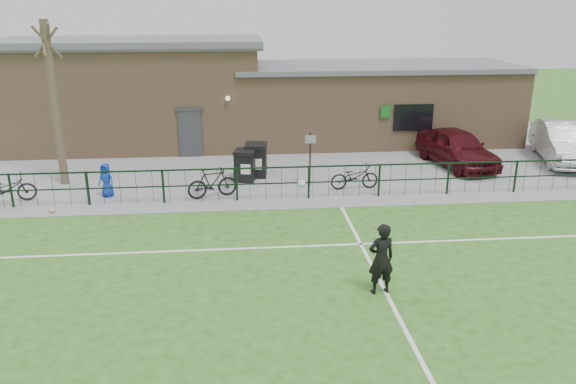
{
  "coord_description": "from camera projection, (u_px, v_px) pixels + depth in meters",
  "views": [
    {
      "loc": [
        -1.41,
        -10.44,
        6.61
      ],
      "look_at": [
        0.0,
        5.0,
        1.3
      ],
      "focal_mm": 35.0,
      "sensor_mm": 36.0,
      "label": 1
    }
  ],
  "objects": [
    {
      "name": "ball_ground",
      "position": [
        52.0,
        210.0,
        18.33
      ],
      "size": [
        0.2,
        0.2,
        0.2
      ],
      "primitive_type": "sphere",
      "color": "silver",
      "rests_on": "ground"
    },
    {
      "name": "sign_post",
      "position": [
        310.0,
        159.0,
        20.83
      ],
      "size": [
        0.06,
        0.06,
        2.0
      ],
      "primitive_type": "cylinder",
      "rotation": [
        0.0,
        0.0,
        0.03
      ],
      "color": "black",
      "rests_on": "paving_strip"
    },
    {
      "name": "bicycle_e",
      "position": [
        354.0,
        177.0,
        20.55
      ],
      "size": [
        1.81,
        0.73,
        0.93
      ],
      "primitive_type": "imported",
      "rotation": [
        0.0,
        0.0,
        1.63
      ],
      "color": "black",
      "rests_on": "paving_strip"
    },
    {
      "name": "clubhouse",
      "position": [
        248.0,
        97.0,
        26.85
      ],
      "size": [
        24.25,
        5.4,
        4.96
      ],
      "color": "#9F7C58",
      "rests_on": "ground"
    },
    {
      "name": "wheelie_bin_right",
      "position": [
        245.0,
        166.0,
        21.52
      ],
      "size": [
        0.89,
        0.97,
        1.12
      ],
      "primitive_type": "cube",
      "rotation": [
        0.0,
        0.0,
        -0.21
      ],
      "color": "black",
      "rests_on": "paving_strip"
    },
    {
      "name": "bicycle_d",
      "position": [
        212.0,
        183.0,
        19.63
      ],
      "size": [
        1.85,
        1.01,
        1.07
      ],
      "primitive_type": "imported",
      "rotation": [
        0.0,
        0.0,
        1.87
      ],
      "color": "black",
      "rests_on": "paving_strip"
    },
    {
      "name": "car_silver",
      "position": [
        564.0,
        142.0,
        23.95
      ],
      "size": [
        3.08,
        5.38,
        1.68
      ],
      "primitive_type": "imported",
      "rotation": [
        0.0,
        0.0,
        -0.27
      ],
      "color": "#A9ACB1",
      "rests_on": "paving_strip"
    },
    {
      "name": "paving_strip",
      "position": [
        271.0,
        158.0,
        24.81
      ],
      "size": [
        34.0,
        13.0,
        0.02
      ],
      "primitive_type": "cube",
      "color": "gray",
      "rests_on": "ground"
    },
    {
      "name": "bicycle_c",
      "position": [
        7.0,
        189.0,
        19.11
      ],
      "size": [
        1.98,
        1.24,
        0.98
      ],
      "primitive_type": "imported",
      "rotation": [
        0.0,
        0.0,
        1.91
      ],
      "color": "black",
      "rests_on": "paving_strip"
    },
    {
      "name": "goalkeeper_kick",
      "position": [
        379.0,
        257.0,
        13.17
      ],
      "size": [
        1.98,
        3.51,
        1.86
      ],
      "color": "black",
      "rests_on": "ground"
    },
    {
      "name": "wheelie_bin_left",
      "position": [
        256.0,
        161.0,
        22.04
      ],
      "size": [
        0.89,
        0.99,
        1.21
      ],
      "primitive_type": "cube",
      "rotation": [
        0.0,
        0.0,
        -0.1
      ],
      "color": "black",
      "rests_on": "paving_strip"
    },
    {
      "name": "car_maroon",
      "position": [
        457.0,
        148.0,
        23.39
      ],
      "size": [
        2.61,
        4.78,
        1.54
      ],
      "primitive_type": "imported",
      "rotation": [
        0.0,
        0.0,
        0.18
      ],
      "color": "#400B11",
      "rests_on": "paving_strip"
    },
    {
      "name": "perimeter_fence",
      "position": [
        280.0,
        183.0,
        19.44
      ],
      "size": [
        28.0,
        0.1,
        1.2
      ],
      "primitive_type": "cube",
      "color": "black",
      "rests_on": "ground"
    },
    {
      "name": "pitch_line_perp",
      "position": [
        400.0,
        319.0,
        12.27
      ],
      "size": [
        0.1,
        16.0,
        0.01
      ],
      "primitive_type": "cube",
      "color": "white",
      "rests_on": "ground"
    },
    {
      "name": "ground",
      "position": [
        309.0,
        324.0,
        12.1
      ],
      "size": [
        90.0,
        90.0,
        0.0
      ],
      "primitive_type": "plane",
      "color": "#275B1B",
      "rests_on": "ground"
    },
    {
      "name": "bare_tree",
      "position": [
        55.0,
        105.0,
        20.33
      ],
      "size": [
        0.3,
        0.3,
        6.0
      ],
      "primitive_type": "cylinder",
      "color": "#4C3D2E",
      "rests_on": "ground"
    },
    {
      "name": "pitch_line_mid",
      "position": [
        291.0,
        247.0,
        15.86
      ],
      "size": [
        28.0,
        0.1,
        0.01
      ],
      "primitive_type": "cube",
      "color": "white",
      "rests_on": "ground"
    },
    {
      "name": "pitch_line_touch",
      "position": [
        281.0,
        201.0,
        19.45
      ],
      "size": [
        28.0,
        0.1,
        0.01
      ],
      "primitive_type": "cube",
      "color": "white",
      "rests_on": "ground"
    },
    {
      "name": "spectator_child",
      "position": [
        106.0,
        180.0,
        19.7
      ],
      "size": [
        0.69,
        0.58,
        1.21
      ],
      "primitive_type": "imported",
      "rotation": [
        0.0,
        0.0,
        -0.39
      ],
      "color": "#1232A9",
      "rests_on": "paving_strip"
    }
  ]
}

